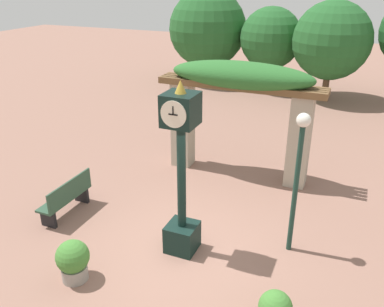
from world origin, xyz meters
TOP-DOWN VIEW (x-y plane):
  - ground_plane at (0.00, 0.00)m, footprint 60.00×60.00m
  - pedestal_clock at (0.02, 0.00)m, footprint 0.59×0.63m
  - pergola at (0.00, 3.71)m, footprint 4.38×1.13m
  - potted_plant_near_right at (-1.42, -1.58)m, footprint 0.61×0.61m
  - park_bench at (-2.95, 0.16)m, footprint 0.42×1.46m
  - lamp_post at (2.01, 0.85)m, footprint 0.26×0.26m
  - tree_line at (-0.72, 12.96)m, footprint 12.76×4.69m

SIDE VIEW (x-z plane):
  - ground_plane at x=0.00m, z-range 0.00..0.00m
  - potted_plant_near_right at x=-1.42m, z-range 0.02..0.83m
  - park_bench at x=-2.95m, z-range -0.01..0.88m
  - pedestal_clock at x=0.02m, z-range -0.06..3.43m
  - lamp_post at x=2.01m, z-range 0.46..3.35m
  - pergola at x=0.00m, z-range 0.74..3.86m
  - tree_line at x=-0.72m, z-range 0.37..4.89m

